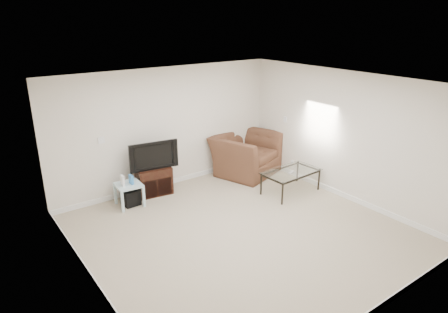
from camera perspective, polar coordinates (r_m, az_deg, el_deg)
floor at (r=6.87m, az=2.57°, el=-10.68°), size 5.00×5.00×0.00m
ceiling at (r=6.01m, az=2.94°, el=10.36°), size 5.00×5.00×0.00m
wall_back at (r=8.33m, az=-8.09°, el=4.02°), size 5.00×0.02×2.50m
wall_left at (r=5.26m, az=-19.17°, el=-6.46°), size 0.02×5.00×2.50m
wall_right at (r=8.07m, az=16.76°, el=2.84°), size 0.02×5.00×2.50m
plate_back at (r=7.79m, az=-17.13°, el=2.23°), size 0.12×0.02×0.12m
plate_right_switch at (r=9.07m, az=8.73°, el=5.27°), size 0.02×0.09×0.13m
plate_right_outlet at (r=9.15m, az=9.74°, el=-0.90°), size 0.02×0.08×0.12m
tv_stand at (r=8.26m, az=-10.03°, el=-3.36°), size 0.74×0.56×0.57m
dvd_player at (r=8.15m, az=-10.03°, el=-2.23°), size 0.41×0.32×0.05m
television at (r=8.03m, az=-10.21°, el=0.30°), size 0.93×0.31×0.57m
side_table at (r=7.86m, az=-13.37°, el=-5.33°), size 0.49×0.49×0.44m
subwoofer at (r=7.91m, az=-13.19°, el=-5.66°), size 0.31×0.31×0.30m
game_console at (r=7.68m, az=-14.28°, el=-3.37°), size 0.06×0.15×0.20m
game_case at (r=7.74m, az=-13.12°, el=-3.22°), size 0.05×0.13×0.17m
recliner at (r=9.09m, az=3.20°, el=1.33°), size 1.62×1.31×1.23m
coffee_table at (r=8.31m, az=9.47°, el=-3.57°), size 1.21×0.72×0.46m
remote at (r=8.12m, az=9.58°, el=-2.25°), size 0.19×0.09×0.02m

